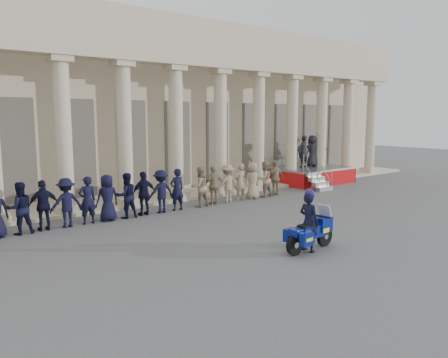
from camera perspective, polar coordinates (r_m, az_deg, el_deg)
ground at (r=14.03m, az=6.85°, el=-8.31°), size 90.00×90.00×0.00m
building at (r=26.07m, az=-16.74°, el=9.04°), size 40.00×12.50×9.00m
officer_rank at (r=17.31m, az=-14.30°, el=-2.32°), size 18.35×0.68×1.79m
reviewing_stand at (r=26.77m, az=10.93°, el=2.73°), size 4.64×4.35×2.84m
motorcycle at (r=13.32m, az=11.27°, el=-6.77°), size 2.05×0.85×1.31m
rider at (r=13.15m, az=11.02°, el=-5.36°), size 0.46×0.67×1.87m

